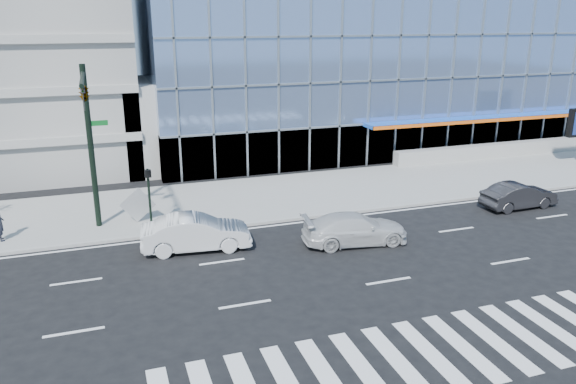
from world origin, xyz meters
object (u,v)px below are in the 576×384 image
(dark_sedan, at_px, (519,196))
(tilted_panel, at_px, (138,205))
(traffic_signal, at_px, (86,111))
(ped_signal_post, at_px, (149,189))
(white_suv, at_px, (355,229))
(white_sedan, at_px, (196,233))

(dark_sedan, relative_size, tilted_panel, 3.32)
(traffic_signal, relative_size, ped_signal_post, 2.67)
(tilted_panel, bearing_deg, ped_signal_post, -62.41)
(dark_sedan, bearing_deg, white_suv, 96.90)
(white_sedan, distance_m, tilted_panel, 4.74)
(white_sedan, bearing_deg, ped_signal_post, 34.32)
(traffic_signal, bearing_deg, white_suv, -21.48)
(ped_signal_post, height_order, white_sedan, ped_signal_post)
(white_suv, bearing_deg, dark_sedan, -74.38)
(white_suv, height_order, white_sedan, white_sedan)
(white_suv, relative_size, dark_sedan, 1.16)
(ped_signal_post, xyz_separation_m, white_suv, (8.90, -4.86, -1.42))
(traffic_signal, distance_m, tilted_panel, 5.62)
(white_sedan, xyz_separation_m, tilted_panel, (-2.25, 4.16, 0.25))
(ped_signal_post, xyz_separation_m, tilted_panel, (-0.54, 0.95, -1.08))
(tilted_panel, bearing_deg, dark_sedan, -13.64)
(white_suv, bearing_deg, white_sedan, 83.71)
(traffic_signal, xyz_separation_m, ped_signal_post, (2.50, 0.37, -4.02))
(traffic_signal, height_order, white_sedan, traffic_signal)
(white_suv, bearing_deg, ped_signal_post, 68.00)
(traffic_signal, bearing_deg, white_sedan, -34.01)
(tilted_panel, bearing_deg, traffic_signal, -148.09)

